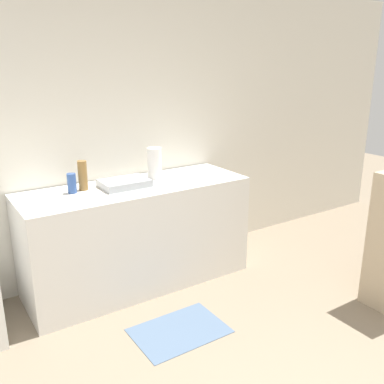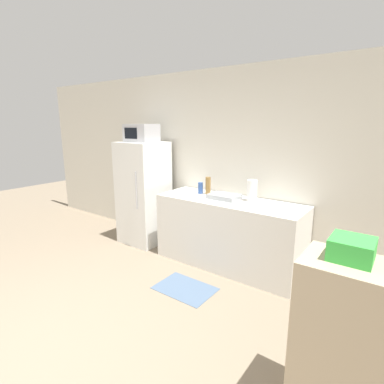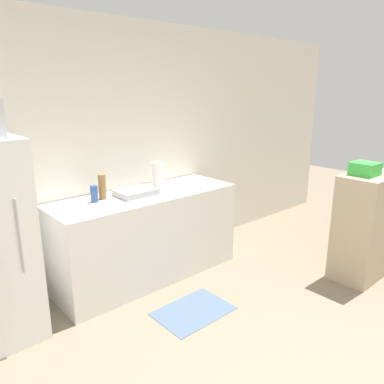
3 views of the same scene
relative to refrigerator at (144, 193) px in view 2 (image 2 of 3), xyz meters
name	(u,v)px [view 2 (image 2 of 3)]	position (x,y,z in m)	size (l,w,h in m)	color
ground_plane	(13,377)	(1.12, -2.53, -0.80)	(14.00, 14.00, 0.00)	#7F705B
wall_back	(219,164)	(1.12, 0.43, 0.50)	(8.00, 0.06, 2.60)	silver
refrigerator	(144,193)	(0.00, 0.00, 0.00)	(0.66, 0.65, 1.59)	white
microwave	(141,133)	(0.00, 0.00, 0.93)	(0.46, 0.35, 0.27)	#BCBCC1
counter	(228,233)	(1.51, 0.05, -0.35)	(1.94, 0.67, 0.90)	silver
sink_basin	(224,196)	(1.42, 0.07, 0.14)	(0.39, 0.28, 0.06)	#9EA3A8
bottle_tall	(208,186)	(1.10, 0.17, 0.23)	(0.07, 0.07, 0.24)	olive
bottle_short	(201,188)	(1.00, 0.13, 0.18)	(0.07, 0.07, 0.16)	#2D4C8C
shelf_cabinet	(361,352)	(3.25, -1.44, -0.25)	(0.75, 0.41, 1.10)	tan
basket	(352,249)	(3.13, -1.40, 0.37)	(0.23, 0.24, 0.13)	green
paper_towel_roll	(252,191)	(1.76, 0.18, 0.24)	(0.13, 0.13, 0.27)	white
kitchen_rug	(185,288)	(1.42, -0.78, -0.79)	(0.67, 0.47, 0.01)	slate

